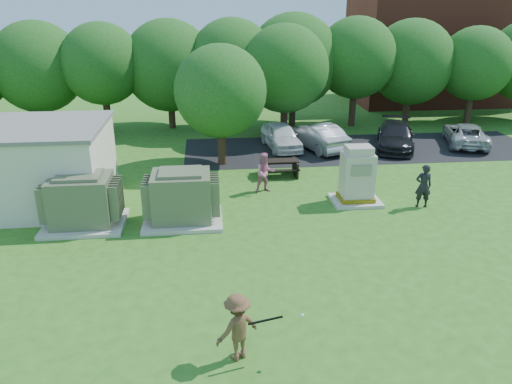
{
  "coord_description": "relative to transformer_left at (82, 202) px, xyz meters",
  "views": [
    {
      "loc": [
        -1.77,
        -13.32,
        8.13
      ],
      "look_at": [
        0.0,
        4.0,
        1.3
      ],
      "focal_mm": 35.0,
      "sensor_mm": 36.0,
      "label": 1
    }
  ],
  "objects": [
    {
      "name": "car_silver_a",
      "position": [
        10.98,
        9.18,
        -0.22
      ],
      "size": [
        3.04,
        4.81,
        1.5
      ],
      "primitive_type": "imported",
      "rotation": [
        0.0,
        0.0,
        3.49
      ],
      "color": "#A1A1A6",
      "rests_on": "ground"
    },
    {
      "name": "batting_equipment",
      "position": [
        5.97,
        -8.21,
        0.19
      ],
      "size": [
        1.54,
        0.34,
        0.19
      ],
      "color": "black",
      "rests_on": "ground"
    },
    {
      "name": "batter",
      "position": [
        5.29,
        -8.06,
        -0.1
      ],
      "size": [
        1.3,
        1.11,
        1.74
      ],
      "primitive_type": "imported",
      "rotation": [
        0.0,
        0.0,
        3.65
      ],
      "color": "brown",
      "rests_on": "ground"
    },
    {
      "name": "transformer_left",
      "position": [
        0.0,
        0.0,
        0.0
      ],
      "size": [
        3.0,
        2.4,
        2.07
      ],
      "color": "beige",
      "rests_on": "ground"
    },
    {
      "name": "transformer_right",
      "position": [
        3.7,
        0.0,
        0.0
      ],
      "size": [
        3.0,
        2.4,
        2.07
      ],
      "color": "beige",
      "rests_on": "ground"
    },
    {
      "name": "car_silver_b",
      "position": [
        19.83,
        9.18,
        -0.33
      ],
      "size": [
        3.41,
        5.0,
        1.27
      ],
      "primitive_type": "imported",
      "rotation": [
        0.0,
        0.0,
        2.83
      ],
      "color": "silver",
      "rests_on": "ground"
    },
    {
      "name": "generator_cabinet",
      "position": [
        10.91,
        1.21,
        0.11
      ],
      "size": [
        2.02,
        1.65,
        2.46
      ],
      "color": "beige",
      "rests_on": "ground"
    },
    {
      "name": "brick_building",
      "position": [
        24.5,
        22.5,
        3.03
      ],
      "size": [
        15.0,
        8.0,
        8.0
      ],
      "primitive_type": "cube",
      "color": "maroon",
      "rests_on": "ground"
    },
    {
      "name": "car_dark",
      "position": [
        15.48,
        8.93,
        -0.26
      ],
      "size": [
        3.56,
        5.31,
        1.43
      ],
      "primitive_type": "imported",
      "rotation": [
        0.0,
        0.0,
        -0.35
      ],
      "color": "black",
      "rests_on": "ground"
    },
    {
      "name": "tree_row",
      "position": [
        8.25,
        14.0,
        3.18
      ],
      "size": [
        41.3,
        13.3,
        7.3
      ],
      "color": "#47301E",
      "rests_on": "ground"
    },
    {
      "name": "ground",
      "position": [
        6.5,
        -4.5,
        -0.97
      ],
      "size": [
        120.0,
        120.0,
        0.0
      ],
      "primitive_type": "plane",
      "color": "#2D6619",
      "rests_on": "ground"
    },
    {
      "name": "car_white",
      "position": [
        8.97,
        9.56,
        -0.26
      ],
      "size": [
        2.19,
        4.36,
        1.42
      ],
      "primitive_type": "imported",
      "rotation": [
        0.0,
        0.0,
        0.13
      ],
      "color": "white",
      "rests_on": "ground"
    },
    {
      "name": "parking_strip",
      "position": [
        13.5,
        9.0,
        -0.96
      ],
      "size": [
        20.0,
        6.0,
        0.01
      ],
      "primitive_type": "cube",
      "color": "#232326",
      "rests_on": "ground"
    },
    {
      "name": "picnic_table",
      "position": [
        8.18,
        4.88,
        -0.48
      ],
      "size": [
        1.83,
        1.37,
        0.78
      ],
      "color": "black",
      "rests_on": "ground"
    },
    {
      "name": "person_by_generator",
      "position": [
        13.49,
        0.46,
        -0.05
      ],
      "size": [
        0.73,
        0.54,
        1.84
      ],
      "primitive_type": "imported",
      "rotation": [
        0.0,
        0.0,
        2.99
      ],
      "color": "black",
      "rests_on": "ground"
    },
    {
      "name": "person_at_picnic",
      "position": [
        7.24,
        2.8,
        -0.07
      ],
      "size": [
        0.99,
        0.84,
        1.8
      ],
      "primitive_type": "imported",
      "rotation": [
        0.0,
        0.0,
        0.2
      ],
      "color": "#C96A8B",
      "rests_on": "ground"
    }
  ]
}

